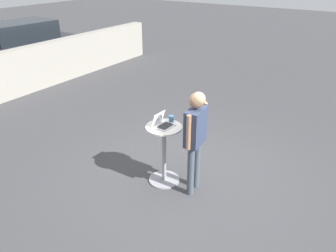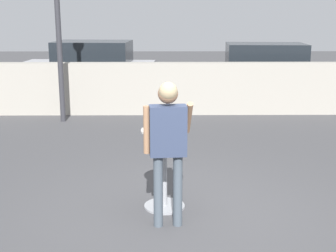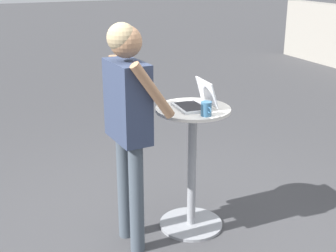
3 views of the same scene
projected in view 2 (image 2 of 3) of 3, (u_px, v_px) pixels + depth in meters
name	position (u px, v px, depth m)	size (l,w,h in m)	color
ground_plane	(186.00, 217.00, 5.79)	(50.00, 50.00, 0.00)	#3D3D3F
pavement_kerb	(174.00, 88.00, 11.52)	(12.91, 0.35, 1.27)	gray
cafe_table	(164.00, 166.00, 5.97)	(0.59, 0.59, 1.04)	gray
laptop	(165.00, 125.00, 5.87)	(0.30, 0.29, 0.21)	silver
coffee_mug	(182.00, 125.00, 5.84)	(0.12, 0.08, 0.11)	#336084
standing_person	(168.00, 136.00, 5.31)	(0.56, 0.40, 1.73)	#424C56
parked_car_near_street	(89.00, 68.00, 14.03)	(4.09, 2.16, 1.63)	#9E9EA3
parked_car_further_down	(260.00, 70.00, 13.67)	(4.15, 1.98, 1.59)	black
street_lamp	(57.00, 6.00, 10.27)	(0.32, 0.32, 3.98)	#2D2D33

